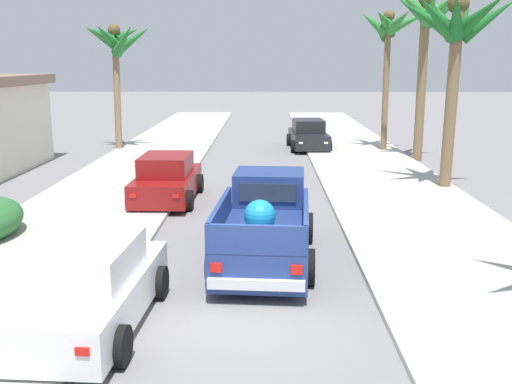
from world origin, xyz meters
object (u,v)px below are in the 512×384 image
(car_left_mid, at_px, (308,135))
(palm_tree_left_mid, at_px, (389,32))
(palm_tree_left_back, at_px, (455,32))
(car_right_near, at_px, (89,288))
(car_left_near, at_px, (167,180))
(pickup_truck, at_px, (266,225))
(palm_tree_right_fore, at_px, (428,23))
(palm_tree_right_mid, at_px, (115,44))

(car_left_mid, bearing_deg, palm_tree_left_mid, -13.17)
(car_left_mid, height_order, palm_tree_left_back, palm_tree_left_back)
(car_right_near, distance_m, car_left_mid, 21.86)
(palm_tree_left_back, bearing_deg, car_left_near, -169.62)
(pickup_truck, xyz_separation_m, car_right_near, (-3.02, -3.69, -0.07))
(palm_tree_right_fore, xyz_separation_m, palm_tree_left_mid, (-1.06, 2.89, -0.24))
(palm_tree_right_fore, bearing_deg, palm_tree_left_mid, 110.11)
(car_right_near, distance_m, palm_tree_right_fore, 20.88)
(palm_tree_right_fore, height_order, palm_tree_left_mid, palm_tree_right_fore)
(car_left_mid, bearing_deg, pickup_truck, -97.35)
(palm_tree_left_mid, bearing_deg, palm_tree_left_back, -87.95)
(palm_tree_right_mid, bearing_deg, palm_tree_right_fore, -12.72)
(palm_tree_left_mid, bearing_deg, pickup_truck, -109.97)
(pickup_truck, height_order, palm_tree_left_mid, palm_tree_left_mid)
(car_left_near, xyz_separation_m, palm_tree_right_fore, (10.33, 8.05, 5.40))
(palm_tree_right_mid, height_order, palm_tree_left_back, palm_tree_left_back)
(car_left_mid, bearing_deg, palm_tree_left_back, -67.77)
(palm_tree_right_fore, height_order, palm_tree_right_mid, palm_tree_right_fore)
(pickup_truck, height_order, palm_tree_left_back, palm_tree_left_back)
(car_left_near, relative_size, palm_tree_left_mid, 0.61)
(car_right_near, xyz_separation_m, car_left_mid, (5.28, 21.22, 0.00))
(pickup_truck, xyz_separation_m, palm_tree_left_back, (6.38, 7.46, 4.67))
(car_left_near, relative_size, car_left_mid, 0.99)
(car_right_near, distance_m, palm_tree_right_mid, 21.73)
(car_left_mid, distance_m, palm_tree_right_mid, 10.84)
(pickup_truck, xyz_separation_m, palm_tree_left_mid, (6.05, 16.64, 5.09))
(pickup_truck, xyz_separation_m, car_left_near, (-3.22, 5.70, -0.07))
(palm_tree_right_fore, height_order, palm_tree_left_back, palm_tree_right_fore)
(palm_tree_right_fore, bearing_deg, car_left_mid, 142.06)
(car_left_mid, relative_size, palm_tree_left_mid, 0.62)
(pickup_truck, distance_m, car_left_mid, 17.68)
(palm_tree_right_fore, bearing_deg, car_left_near, -142.05)
(car_left_mid, bearing_deg, car_right_near, -103.97)
(car_right_near, height_order, palm_tree_right_fore, palm_tree_right_fore)
(pickup_truck, distance_m, palm_tree_right_mid, 19.19)
(car_right_near, height_order, palm_tree_right_mid, palm_tree_right_mid)
(car_right_near, xyz_separation_m, palm_tree_right_mid, (-4.51, 20.74, 4.64))
(car_right_near, relative_size, car_left_mid, 1.00)
(palm_tree_right_mid, bearing_deg, palm_tree_left_back, -34.62)
(car_right_near, bearing_deg, car_left_mid, 76.03)
(car_left_mid, relative_size, palm_tree_right_fore, 0.57)
(pickup_truck, distance_m, palm_tree_left_mid, 18.43)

